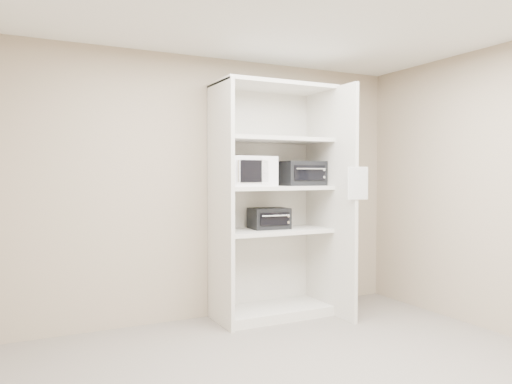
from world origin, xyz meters
name	(u,v)px	position (x,y,z in m)	size (l,w,h in m)	color
wall_back	(207,188)	(0.00, 2.00, 1.35)	(4.50, 0.02, 2.70)	tan
shelving_unit	(277,209)	(0.67, 1.70, 1.13)	(1.24, 0.92, 2.42)	beige
microwave	(247,171)	(0.32, 1.70, 1.52)	(0.50, 0.38, 0.30)	white
toaster_oven_upper	(301,173)	(0.96, 1.71, 1.50)	(0.45, 0.34, 0.26)	black
toaster_oven_lower	(269,218)	(0.59, 1.74, 1.03)	(0.39, 0.30, 0.22)	black
paper_sign	(358,183)	(1.23, 1.07, 1.40)	(0.25, 0.01, 0.32)	white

